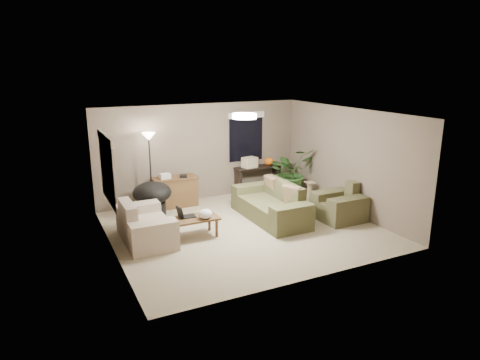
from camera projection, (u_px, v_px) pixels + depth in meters
name	position (u px, v px, depth m)	size (l,w,h in m)	color
room_shell	(244.00, 173.00, 8.96)	(5.50, 5.50, 5.50)	tan
main_sofa	(272.00, 206.00, 9.83)	(0.95, 2.20, 0.85)	#4B4C2E
throw_pillows	(282.00, 190.00, 9.84)	(0.36, 1.38, 0.47)	#8C7251
loveseat	(144.00, 227.00, 8.58)	(0.90, 1.60, 0.85)	beige
armchair	(339.00, 207.00, 9.80)	(0.95, 1.00, 0.85)	#4D4B2E
coffee_table	(194.00, 220.00, 8.76)	(1.00, 0.55, 0.42)	brown
laptop	(184.00, 215.00, 8.74)	(0.39, 0.25, 0.24)	black
plastic_bag	(206.00, 214.00, 8.67)	(0.28, 0.25, 0.19)	white
desk	(176.00, 192.00, 10.69)	(1.10, 0.50, 0.75)	brown
desk_papers	(169.00, 176.00, 10.50)	(0.70, 0.29, 0.12)	silver
console_table	(258.00, 178.00, 11.80)	(1.30, 0.40, 0.75)	black
pumpkin	(269.00, 161.00, 11.84)	(0.26, 0.26, 0.22)	orange
cardboard_box	(250.00, 162.00, 11.58)	(0.37, 0.28, 0.28)	beige
papasan_chair	(152.00, 196.00, 10.02)	(0.96, 0.96, 0.80)	black
floor_lamp	(149.00, 146.00, 10.08)	(0.32, 0.32, 1.91)	black
ceiling_fixture	(244.00, 116.00, 8.65)	(0.50, 0.50, 0.10)	white
houseplant	(290.00, 177.00, 11.50)	(1.20, 1.33, 1.04)	#2D5923
cat_scratching_post	(309.00, 192.00, 11.20)	(0.32, 0.32, 0.50)	tan
window_left	(106.00, 157.00, 7.93)	(0.05, 1.56, 1.33)	black
window_back	(246.00, 128.00, 11.52)	(1.06, 0.05, 1.33)	black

